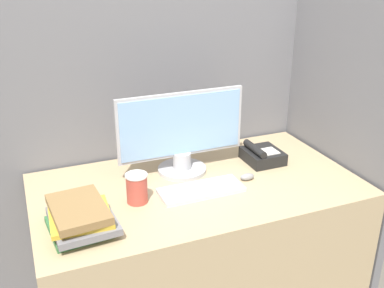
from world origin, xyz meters
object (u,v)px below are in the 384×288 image
(book_stack, at_px, (80,218))
(desk_telephone, at_px, (262,155))
(mouse, at_px, (247,177))
(coffee_cup, at_px, (137,188))
(monitor, at_px, (182,136))
(keyboard, at_px, (201,190))

(book_stack, height_order, desk_telephone, book_stack)
(mouse, relative_size, coffee_cup, 0.53)
(monitor, height_order, coffee_cup, monitor)
(keyboard, bearing_deg, coffee_cup, 174.86)
(monitor, xyz_separation_m, keyboard, (0.00, -0.23, -0.17))
(monitor, bearing_deg, mouse, -39.00)
(keyboard, xyz_separation_m, coffee_cup, (-0.29, 0.03, 0.06))
(keyboard, height_order, desk_telephone, desk_telephone)
(monitor, distance_m, keyboard, 0.29)
(keyboard, relative_size, coffee_cup, 2.88)
(mouse, relative_size, desk_telephone, 0.37)
(coffee_cup, distance_m, book_stack, 0.29)
(coffee_cup, distance_m, desk_telephone, 0.72)
(monitor, bearing_deg, coffee_cup, -144.14)
(keyboard, distance_m, book_stack, 0.56)
(coffee_cup, bearing_deg, mouse, 0.00)
(mouse, bearing_deg, keyboard, -174.05)
(keyboard, bearing_deg, monitor, 91.04)
(monitor, xyz_separation_m, desk_telephone, (0.42, -0.05, -0.15))
(coffee_cup, xyz_separation_m, desk_telephone, (0.70, 0.15, -0.03))
(monitor, distance_m, mouse, 0.36)
(keyboard, relative_size, mouse, 5.41)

